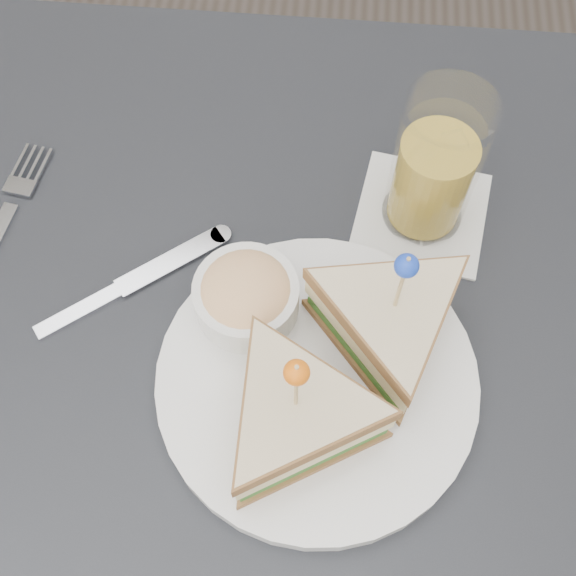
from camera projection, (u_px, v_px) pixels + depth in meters
The scene contains 6 objects.
ground_plane at pixel (282, 488), 1.35m from camera, with size 3.50×3.50×0.00m, color #3F3833.
table at pixel (278, 351), 0.75m from camera, with size 0.80×0.80×0.75m.
plate_meal at pixel (327, 364), 0.61m from camera, with size 0.32×0.30×0.17m.
cutlery_fork at pixel (3, 221), 0.73m from camera, with size 0.06×0.21×0.01m.
cutlery_knife at pixel (128, 285), 0.69m from camera, with size 0.18×0.14×0.01m.
drink_set at pixel (434, 171), 0.67m from camera, with size 0.15×0.15×0.16m.
Camera 1 is at (0.03, -0.28, 1.37)m, focal length 45.00 mm.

